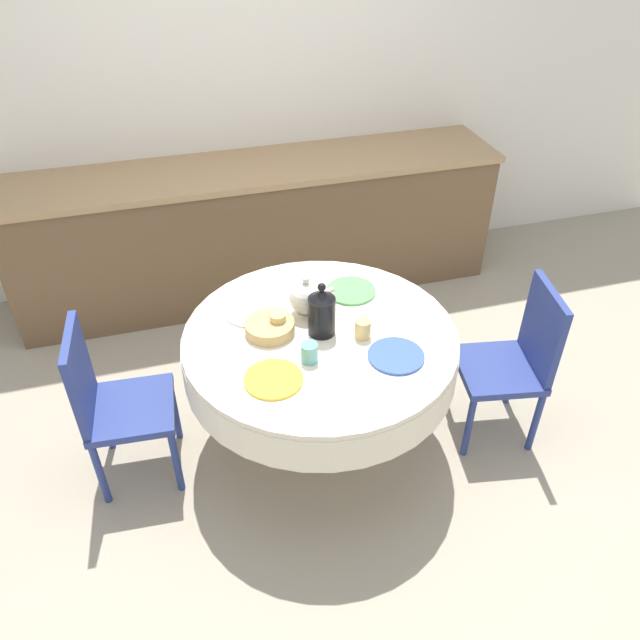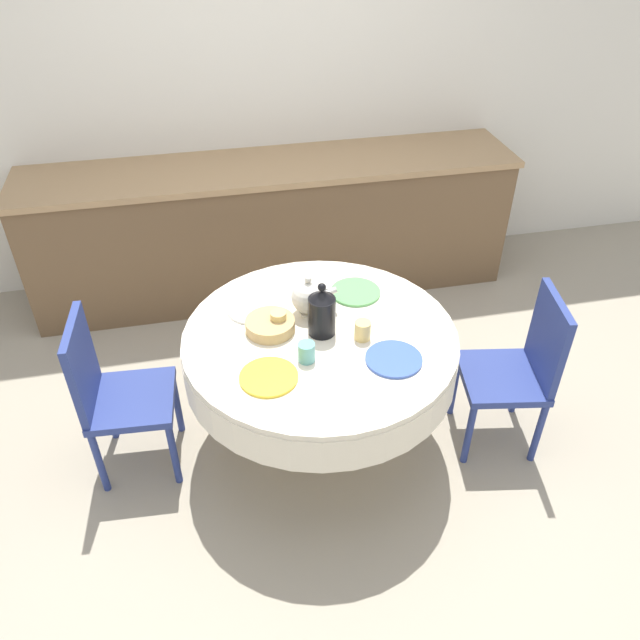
{
  "view_description": "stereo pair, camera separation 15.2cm",
  "coord_description": "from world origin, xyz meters",
  "px_view_note": "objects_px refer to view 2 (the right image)",
  "views": [
    {
      "loc": [
        -0.63,
        -2.21,
        2.55
      ],
      "look_at": [
        0.0,
        0.0,
        0.81
      ],
      "focal_mm": 35.0,
      "sensor_mm": 36.0,
      "label": 1
    },
    {
      "loc": [
        -0.48,
        -2.25,
        2.55
      ],
      "look_at": [
        0.0,
        0.0,
        0.81
      ],
      "focal_mm": 35.0,
      "sensor_mm": 36.0,
      "label": 2
    }
  ],
  "objects_px": {
    "coffee_carafe": "(322,312)",
    "teapot": "(309,297)",
    "chair_right": "(113,391)",
    "chair_left": "(520,366)"
  },
  "relations": [
    {
      "from": "coffee_carafe",
      "to": "teapot",
      "type": "height_order",
      "value": "coffee_carafe"
    },
    {
      "from": "chair_left",
      "to": "coffee_carafe",
      "type": "distance_m",
      "value": 1.05
    },
    {
      "from": "chair_left",
      "to": "chair_right",
      "type": "xyz_separation_m",
      "value": [
        -1.98,
        0.24,
        0.0
      ]
    },
    {
      "from": "chair_right",
      "to": "teapot",
      "type": "relative_size",
      "value": 3.9
    },
    {
      "from": "coffee_carafe",
      "to": "teapot",
      "type": "distance_m",
      "value": 0.17
    },
    {
      "from": "chair_left",
      "to": "chair_right",
      "type": "distance_m",
      "value": 1.99
    },
    {
      "from": "chair_right",
      "to": "teapot",
      "type": "distance_m",
      "value": 1.03
    },
    {
      "from": "chair_left",
      "to": "coffee_carafe",
      "type": "xyz_separation_m",
      "value": [
        -0.97,
        0.18,
        0.35
      ]
    },
    {
      "from": "chair_right",
      "to": "teapot",
      "type": "height_order",
      "value": "teapot"
    },
    {
      "from": "chair_left",
      "to": "chair_right",
      "type": "height_order",
      "value": "same"
    }
  ]
}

